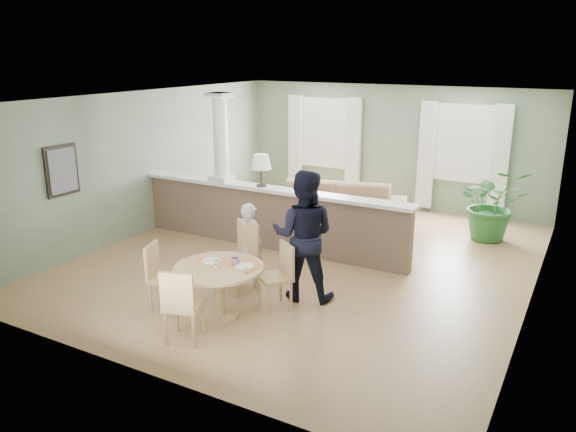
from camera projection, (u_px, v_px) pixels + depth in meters
The scene contains 12 objects.
ground at pixel (309, 259), 9.54m from camera, with size 8.00×8.00×0.00m, color tan.
room_shell at pixel (325, 148), 9.57m from camera, with size 7.02×8.02×2.71m.
pony_wall at pixel (265, 209), 9.97m from camera, with size 5.32×0.38×2.70m.
sofa at pixel (333, 206), 11.26m from camera, with size 2.84×1.11×0.83m, color #8F684E.
houseplant at pixel (493, 204), 10.36m from camera, with size 1.24×1.07×1.38m, color #255E27.
dining_table at pixel (220, 277), 7.33m from camera, with size 1.18×1.18×0.81m.
chair_far_boy at pixel (242, 253), 8.21m from camera, with size 0.56×0.56×1.02m.
chair_far_man at pixel (280, 273), 7.64m from camera, with size 0.57×0.57×0.91m.
chair_near at pixel (181, 303), 6.67m from camera, with size 0.54×0.54×0.95m.
chair_side at pixel (161, 274), 7.57m from camera, with size 0.53×0.53×0.93m.
child_person at pixel (250, 244), 8.36m from camera, with size 0.46×0.30×1.27m, color #ACADB2.
man_person at pixel (303, 236), 7.81m from camera, with size 0.91×0.71×1.86m, color black.
Camera 1 is at (4.04, -7.98, 3.41)m, focal length 35.00 mm.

